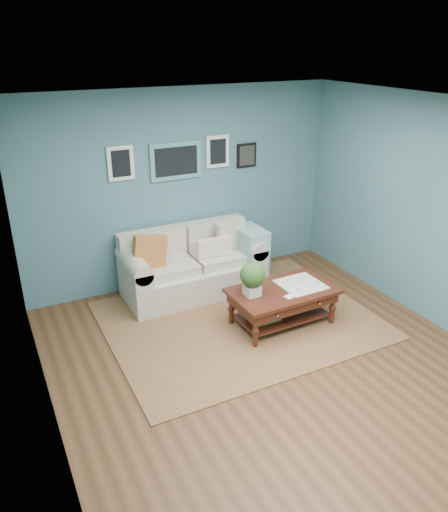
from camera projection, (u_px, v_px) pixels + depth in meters
room_shell at (278, 250)px, 4.87m from camera, size 5.00×5.02×2.70m
area_rug at (239, 320)px, 6.28m from camera, size 3.23×2.58×0.01m
loveseat at (198, 264)px, 6.86m from camera, size 1.94×0.88×1.00m
coffee_table at (278, 296)px, 6.03m from camera, size 1.29×0.77×0.89m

